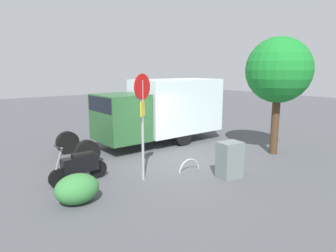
# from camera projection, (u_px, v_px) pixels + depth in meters

# --- Properties ---
(ground_plane) EXTENTS (60.00, 60.00, 0.00)m
(ground_plane) POSITION_uv_depth(u_px,v_px,m) (175.00, 163.00, 10.97)
(ground_plane) COLOR #4D4F53
(box_truck_near) EXTENTS (7.43, 2.47, 2.88)m
(box_truck_near) POSITION_uv_depth(u_px,v_px,m) (160.00, 109.00, 13.59)
(box_truck_near) COLOR black
(box_truck_near) RESTS_ON ground
(motorcycle) EXTENTS (1.81, 0.55, 1.20)m
(motorcycle) POSITION_uv_depth(u_px,v_px,m) (80.00, 166.00, 9.03)
(motorcycle) COLOR black
(motorcycle) RESTS_ON ground
(stop_sign) EXTENTS (0.71, 0.33, 3.23)m
(stop_sign) POSITION_uv_depth(u_px,v_px,m) (142.00, 110.00, 8.91)
(stop_sign) COLOR #9E9EA3
(stop_sign) RESTS_ON ground
(street_tree) EXTENTS (2.51, 2.51, 4.57)m
(street_tree) POSITION_uv_depth(u_px,v_px,m) (279.00, 71.00, 11.58)
(street_tree) COLOR #47301E
(street_tree) RESTS_ON ground
(utility_cabinet) EXTENTS (0.76, 0.60, 1.14)m
(utility_cabinet) POSITION_uv_depth(u_px,v_px,m) (230.00, 160.00, 9.43)
(utility_cabinet) COLOR slate
(utility_cabinet) RESTS_ON ground
(bike_rack_hoop) EXTENTS (0.85, 0.07, 0.85)m
(bike_rack_hoop) POSITION_uv_depth(u_px,v_px,m) (189.00, 171.00, 10.12)
(bike_rack_hoop) COLOR #B7B7BC
(bike_rack_hoop) RESTS_ON ground
(shrub_near_sign) EXTENTS (1.12, 0.92, 0.76)m
(shrub_near_sign) POSITION_uv_depth(u_px,v_px,m) (77.00, 189.00, 7.64)
(shrub_near_sign) COLOR #367B3B
(shrub_near_sign) RESTS_ON ground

